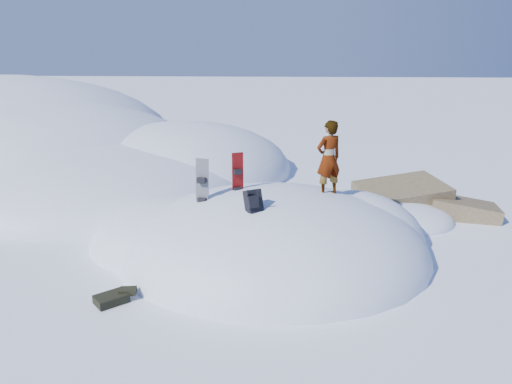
# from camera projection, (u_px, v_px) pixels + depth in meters

# --- Properties ---
(ground) EXTENTS (120.00, 120.00, 0.00)m
(ground) POSITION_uv_depth(u_px,v_px,m) (273.00, 255.00, 11.36)
(ground) COLOR white
(ground) RESTS_ON ground
(snow_mound) EXTENTS (8.00, 6.00, 3.00)m
(snow_mound) POSITION_uv_depth(u_px,v_px,m) (266.00, 250.00, 11.59)
(snow_mound) COLOR white
(snow_mound) RESTS_ON ground
(snow_ridge) EXTENTS (21.50, 18.50, 6.40)m
(snow_ridge) POSITION_uv_depth(u_px,v_px,m) (35.00, 155.00, 21.31)
(snow_ridge) COLOR white
(snow_ridge) RESTS_ON ground
(rock_outcrop) EXTENTS (4.68, 4.41, 1.68)m
(rock_outcrop) POSITION_uv_depth(u_px,v_px,m) (408.00, 213.00, 14.03)
(rock_outcrop) COLOR olive
(rock_outcrop) RESTS_ON ground
(snowboard_red) EXTENTS (0.25, 0.20, 1.40)m
(snowboard_red) POSITION_uv_depth(u_px,v_px,m) (238.00, 182.00, 11.24)
(snowboard_red) COLOR red
(snowboard_red) RESTS_ON snow_mound
(snowboard_dark) EXTENTS (0.31, 0.23, 1.51)m
(snowboard_dark) POSITION_uv_depth(u_px,v_px,m) (202.00, 192.00, 10.82)
(snowboard_dark) COLOR black
(snowboard_dark) RESTS_ON snow_mound
(backpack) EXTENTS (0.45, 0.49, 0.53)m
(backpack) POSITION_uv_depth(u_px,v_px,m) (253.00, 201.00, 9.98)
(backpack) COLOR black
(backpack) RESTS_ON snow_mound
(gear_pile) EXTENTS (0.78, 0.68, 0.20)m
(gear_pile) POSITION_uv_depth(u_px,v_px,m) (114.00, 297.00, 9.25)
(gear_pile) COLOR black
(gear_pile) RESTS_ON ground
(person) EXTENTS (0.74, 0.66, 1.70)m
(person) POSITION_uv_depth(u_px,v_px,m) (329.00, 159.00, 11.03)
(person) COLOR slate
(person) RESTS_ON snow_mound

